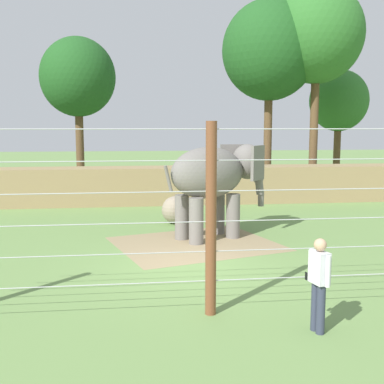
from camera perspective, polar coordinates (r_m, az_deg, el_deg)
name	(u,v)px	position (r m, az deg, el deg)	size (l,w,h in m)	color
ground_plane	(189,267)	(12.51, -0.39, -8.85)	(120.00, 120.00, 0.00)	#6B8E4C
dirt_patch	(196,244)	(14.93, 0.44, -6.10)	(4.66, 3.94, 0.01)	#937F5B
embankment_wall	(163,185)	(22.68, -3.47, 0.81)	(36.00, 1.80, 1.70)	#997F56
elephant	(216,176)	(15.52, 2.78, 1.83)	(3.68, 2.76, 2.99)	slate
enrichment_ball	(176,210)	(17.92, -1.94, -2.11)	(1.03, 1.03, 1.03)	gray
cable_fence	(209,219)	(9.06, 1.99, -3.21)	(12.05, 0.21, 3.67)	brown
zookeeper	(319,281)	(8.77, 14.69, -10.05)	(0.31, 0.58, 1.67)	#33384C
tree_far_left	(78,78)	(27.77, -13.26, 12.93)	(4.08, 4.08, 8.38)	brown
tree_left_of_centre	(270,51)	(27.25, 9.10, 16.05)	(5.07, 5.07, 10.27)	brown
tree_right_of_centre	(317,35)	(27.49, 14.47, 17.41)	(4.87, 4.87, 10.92)	brown
tree_far_right	(339,101)	(32.52, 16.87, 10.17)	(3.67, 3.67, 7.13)	brown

